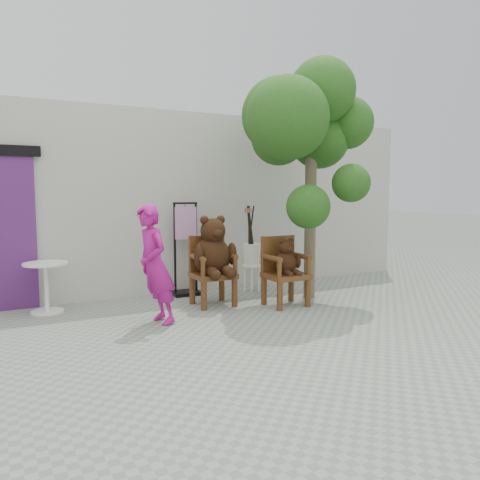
{
  "coord_description": "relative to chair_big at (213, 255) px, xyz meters",
  "views": [
    {
      "loc": [
        -2.91,
        -4.74,
        1.66
      ],
      "look_at": [
        0.37,
        1.53,
        0.95
      ],
      "focal_mm": 35.0,
      "sensor_mm": 36.0,
      "label": 1
    }
  ],
  "objects": [
    {
      "name": "chair_big",
      "position": [
        0.0,
        0.0,
        0.0
      ],
      "size": [
        0.66,
        0.7,
        1.34
      ],
      "color": "#45260E",
      "rests_on": "ground"
    },
    {
      "name": "tree",
      "position": [
        1.38,
        -0.25,
        1.98
      ],
      "size": [
        2.26,
        1.78,
        3.7
      ],
      "rotation": [
        0.0,
        0.0,
        0.44
      ],
      "color": "#4C412D",
      "rests_on": "ground"
    },
    {
      "name": "stool_bucket",
      "position": [
        0.98,
        0.58,
        -0.1
      ],
      "size": [
        0.32,
        0.32,
        1.45
      ],
      "rotation": [
        0.0,
        0.0,
        0.24
      ],
      "color": "white",
      "rests_on": "ground"
    },
    {
      "name": "ground_plane",
      "position": [
        0.1,
        -1.5,
        -0.75
      ],
      "size": [
        60.0,
        60.0,
        0.0
      ],
      "primitive_type": "plane",
      "color": "gray",
      "rests_on": "ground"
    },
    {
      "name": "cafe_table",
      "position": [
        -2.23,
        0.68,
        -0.3
      ],
      "size": [
        0.6,
        0.6,
        0.7
      ],
      "rotation": [
        0.0,
        0.0,
        0.4
      ],
      "color": "white",
      "rests_on": "ground"
    },
    {
      "name": "person",
      "position": [
        -1.06,
        -0.58,
        0.01
      ],
      "size": [
        0.45,
        0.61,
        1.52
      ],
      "primitive_type": "imported",
      "rotation": [
        0.0,
        0.0,
        -1.4
      ],
      "color": "#AC157C",
      "rests_on": "ground"
    },
    {
      "name": "chair_small",
      "position": [
        0.94,
        -0.49,
        -0.13
      ],
      "size": [
        0.58,
        0.54,
        1.02
      ],
      "color": "#45260E",
      "rests_on": "ground"
    },
    {
      "name": "display_stand",
      "position": [
        -0.1,
        0.85,
        -0.16
      ],
      "size": [
        0.47,
        0.37,
        1.51
      ],
      "rotation": [
        0.0,
        0.0,
        -0.05
      ],
      "color": "black",
      "rests_on": "ground"
    },
    {
      "name": "back_wall",
      "position": [
        0.1,
        1.6,
        0.75
      ],
      "size": [
        9.0,
        1.0,
        3.0
      ],
      "primitive_type": "cube",
      "color": "#B7B5AB",
      "rests_on": "ground"
    }
  ]
}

